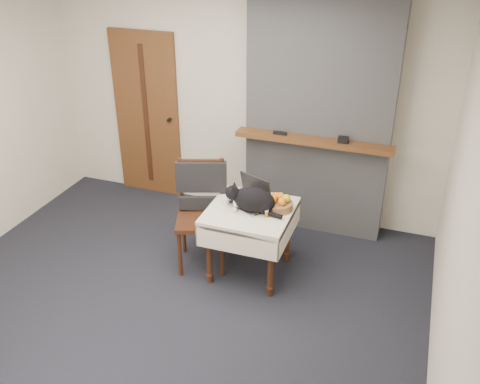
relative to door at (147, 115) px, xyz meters
The scene contains 12 objects.
ground 2.52m from the door, 58.72° to the right, with size 4.50×4.50×0.00m, color black.
room_shell 2.07m from the door, 51.56° to the right, with size 4.52×4.01×2.61m.
door is the anchor object (origin of this frame).
chimney 2.12m from the door, ahead, with size 1.62×0.48×2.60m.
side_table 2.16m from the door, 35.66° to the right, with size 0.78×0.78×0.70m.
laptop 2.05m from the door, 33.96° to the right, with size 0.45×0.42×0.27m.
cat 2.17m from the door, 35.55° to the right, with size 0.57×0.28×0.27m.
cream_jar 1.95m from the door, 39.74° to the right, with size 0.06×0.06×0.07m, color silver.
pill_bottle 2.34m from the door, 34.66° to the right, with size 0.03×0.03×0.07m.
fruit_basket 2.29m from the door, 30.02° to the right, with size 0.26×0.26×0.15m.
desk_clutter 2.25m from the door, 32.03° to the right, with size 0.15×0.02×0.01m, color black.
chair 1.70m from the door, 44.24° to the right, with size 0.61×0.60×1.07m.
Camera 1 is at (1.89, -3.38, 3.16)m, focal length 40.00 mm.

